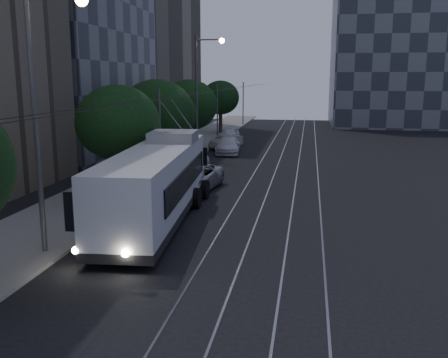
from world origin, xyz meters
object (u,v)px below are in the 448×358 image
object	(u,v)px
trolleybus	(157,183)
car_white_d	(230,134)
car_white_c	(226,141)
streetlamp_near	(44,100)
streetlamp_far	(202,85)
car_white_b	(228,145)
car_white_a	(191,163)
pickup_silver	(193,178)

from	to	relation	value
trolleybus	car_white_d	size ratio (longest dim) A/B	3.05
trolleybus	car_white_c	bearing A→B (deg)	87.60
streetlamp_near	streetlamp_far	world-z (taller)	streetlamp_far
car_white_c	car_white_d	distance (m)	5.79
car_white_b	trolleybus	bearing A→B (deg)	-95.30
trolleybus	car_white_a	world-z (taller)	trolleybus
pickup_silver	car_white_a	distance (m)	6.21
car_white_a	car_white_c	size ratio (longest dim) A/B	0.90
streetlamp_far	car_white_c	bearing A→B (deg)	80.22
car_white_b	pickup_silver	bearing A→B (deg)	-94.35
car_white_b	streetlamp_near	bearing A→B (deg)	-100.69
car_white_c	pickup_silver	bearing A→B (deg)	-67.80
car_white_a	car_white_c	bearing A→B (deg)	100.67
pickup_silver	streetlamp_far	distance (m)	13.39
car_white_a	trolleybus	bearing A→B (deg)	-70.36
car_white_d	streetlamp_far	world-z (taller)	streetlamp_far
streetlamp_near	streetlamp_far	distance (m)	23.81
pickup_silver	streetlamp_far	xyz separation A→B (m)	(-2.09, 12.13, 5.27)
car_white_b	streetlamp_far	size ratio (longest dim) A/B	0.50
car_white_c	trolleybus	bearing A→B (deg)	-69.13
pickup_silver	car_white_a	world-z (taller)	pickup_silver
trolleybus	car_white_b	size ratio (longest dim) A/B	2.66
pickup_silver	car_white_c	xyz separation A→B (m)	(-1.05, 18.16, -0.06)
car_white_b	streetlamp_near	xyz separation A→B (m)	(-2.32, -26.80, 5.15)
car_white_a	streetlamp_near	size ratio (longest dim) A/B	0.40
streetlamp_near	car_white_d	bearing A→B (deg)	88.25
trolleybus	pickup_silver	bearing A→B (deg)	83.88
pickup_silver	streetlamp_near	distance (m)	13.02
trolleybus	streetlamp_near	world-z (taller)	streetlamp_near
car_white_d	streetlamp_far	distance (m)	12.94
trolleybus	pickup_silver	xyz separation A→B (m)	(0.20, 6.54, -1.04)
car_white_d	streetlamp_near	distance (m)	35.98
trolleybus	car_white_b	distance (m)	21.70
trolleybus	car_white_c	distance (m)	24.74
trolleybus	streetlamp_near	bearing A→B (deg)	-120.26
trolleybus	streetlamp_far	size ratio (longest dim) A/B	1.32
car_white_d	car_white_c	bearing A→B (deg)	-85.90
pickup_silver	streetlamp_near	bearing A→B (deg)	-97.17
car_white_b	car_white_c	distance (m)	3.11
trolleybus	streetlamp_far	distance (m)	19.24
car_white_c	streetlamp_near	bearing A→B (deg)	-74.25
pickup_silver	car_white_b	bearing A→B (deg)	97.20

